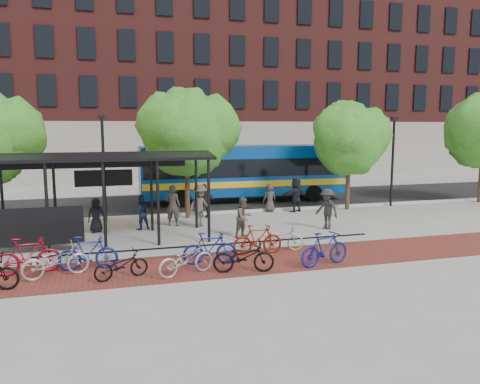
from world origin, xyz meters
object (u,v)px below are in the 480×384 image
object	(u,v)px
bike_11	(325,249)
pedestrian_5	(296,195)
pedestrian_9	(327,209)
lamp_post_left	(104,165)
bike_8	(244,257)
bike_6	(186,259)
pedestrian_6	(270,198)
bike_4	(121,265)
bike_10	(280,238)
lamp_post_right	(393,159)
pedestrian_8	(244,217)
pedestrian_4	(204,200)
bike_7	(210,248)
pedestrian_1	(173,206)
pedestrian_0	(96,215)
bus_shelter	(73,168)
bike_1	(28,256)
bike_2	(56,261)
bus	(244,169)
pedestrian_2	(141,212)
bike_3	(88,253)
tree_b	(188,129)
pedestrian_3	(200,206)
bike_9	(257,240)

from	to	relation	value
bike_11	pedestrian_5	bearing A→B (deg)	-29.83
pedestrian_5	pedestrian_9	xyz separation A→B (m)	(-0.35, -4.43, -0.00)
lamp_post_left	bike_8	distance (m)	10.79
bike_6	pedestrian_6	world-z (taller)	pedestrian_6
bike_4	bike_6	world-z (taller)	bike_6
bike_10	pedestrian_5	xyz separation A→B (m)	(3.71, 7.33, 0.45)
lamp_post_right	bike_8	xyz separation A→B (m)	(-11.79, -9.68, -2.24)
pedestrian_5	pedestrian_8	distance (m)	6.56
pedestrian_4	bike_8	bearing A→B (deg)	-69.71
bike_6	pedestrian_9	distance (m)	8.63
bike_7	pedestrian_8	distance (m)	4.06
pedestrian_1	pedestrian_0	bearing A→B (deg)	26.83
bike_11	pedestrian_6	xyz separation A→B (m)	(1.59, 9.92, 0.19)
lamp_post_right	bike_6	bearing A→B (deg)	-145.27
bus_shelter	pedestrian_0	bearing A→B (deg)	65.72
lamp_post_right	pedestrian_1	xyz separation A→B (m)	(-12.99, -2.07, -1.78)
lamp_post_left	bike_1	distance (m)	8.61
lamp_post_right	bike_2	xyz separation A→B (m)	(-17.47, -8.55, -2.22)
bus_shelter	bike_7	distance (m)	6.77
bike_10	pedestrian_8	world-z (taller)	pedestrian_8
bike_1	bike_10	world-z (taller)	bike_1
pedestrian_8	bike_4	bearing A→B (deg)	-169.12
bus	bike_8	size ratio (longest dim) A/B	6.56
bike_7	pedestrian_5	xyz separation A→B (m)	(6.57, 8.29, 0.38)
lamp_post_left	pedestrian_2	xyz separation A→B (m)	(1.54, -2.42, -1.96)
bike_6	pedestrian_0	world-z (taller)	pedestrian_0
lamp_post_right	pedestrian_1	bearing A→B (deg)	-170.94
bike_3	bus_shelter	bearing A→B (deg)	10.28
tree_b	bike_2	xyz separation A→B (m)	(-5.57, -8.30, -3.93)
pedestrian_0	bike_2	bearing A→B (deg)	-115.84
pedestrian_0	pedestrian_1	distance (m)	3.43
bike_6	pedestrian_5	bearing A→B (deg)	-58.88
pedestrian_4	bike_10	bearing A→B (deg)	-54.88
pedestrian_3	bike_8	bearing A→B (deg)	-119.01
bike_8	pedestrian_8	size ratio (longest dim) A/B	1.14
lamp_post_right	pedestrian_8	xyz separation A→B (m)	(-10.44, -5.10, -1.90)
lamp_post_left	pedestrian_8	xyz separation A→B (m)	(5.56, -5.10, -1.90)
bike_2	bus	bearing A→B (deg)	-54.15
pedestrian_4	pedestrian_5	bearing A→B (deg)	25.98
bike_4	pedestrian_5	distance (m)	13.13
bike_1	bike_2	xyz separation A→B (m)	(0.86, -0.56, -0.07)
pedestrian_2	pedestrian_5	world-z (taller)	pedestrian_5
tree_b	bike_6	xyz separation A→B (m)	(-1.68, -9.17, -3.96)
bike_6	bike_9	distance (m)	3.29
pedestrian_0	pedestrian_9	xyz separation A→B (m)	(9.98, -2.21, 0.16)
bike_7	tree_b	bearing A→B (deg)	0.66
bike_3	pedestrian_0	world-z (taller)	pedestrian_0
pedestrian_3	lamp_post_left	bearing A→B (deg)	119.70
lamp_post_right	pedestrian_4	xyz separation A→B (m)	(-11.15, -0.36, -1.89)
bike_10	pedestrian_0	distance (m)	8.37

